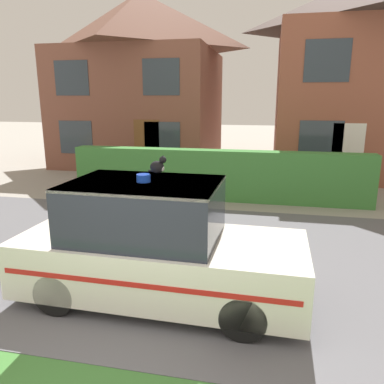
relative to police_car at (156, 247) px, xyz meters
name	(u,v)px	position (x,y,z in m)	size (l,w,h in m)	color
road_strip	(181,255)	(-0.01, 1.57, -0.81)	(28.00, 6.21, 0.01)	#5B5B60
garden_hedge	(217,175)	(0.07, 5.73, -0.09)	(8.56, 0.52, 1.45)	#3D7F38
police_car	(156,247)	(0.00, 0.00, 0.00)	(4.11, 1.70, 1.85)	black
cat	(158,166)	(0.03, 0.12, 1.15)	(0.29, 0.16, 0.25)	black
house_left	(142,79)	(-4.27, 11.96, 2.92)	(6.80, 6.41, 7.31)	brown
house_right	(362,76)	(4.93, 11.57, 2.93)	(6.76, 7.02, 7.35)	#93513D
wheelie_bin	(337,178)	(3.56, 6.94, -0.27)	(0.80, 0.84, 1.08)	#23662D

